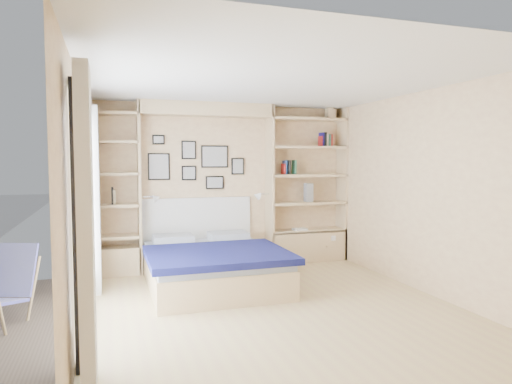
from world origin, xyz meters
name	(u,v)px	position (x,y,z in m)	size (l,w,h in m)	color
ground	(273,308)	(0.00, 0.00, 0.00)	(4.50, 4.50, 0.00)	tan
room_shell	(210,201)	(-0.39, 1.52, 1.08)	(4.50, 4.50, 4.50)	beige
bed	(212,264)	(-0.45, 1.12, 0.28)	(1.73, 2.19, 1.07)	#D3B083
photo_gallery	(195,163)	(-0.45, 2.22, 1.60)	(1.48, 0.02, 0.82)	black
reading_lamps	(208,197)	(-0.30, 2.00, 1.10)	(1.92, 0.12, 0.15)	silver
shelf_decor	(298,156)	(1.19, 2.07, 1.71)	(3.53, 0.23, 2.03)	#A51E1E
deck_chair	(2,287)	(-2.75, 0.36, 0.38)	(0.72, 0.91, 0.80)	tan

